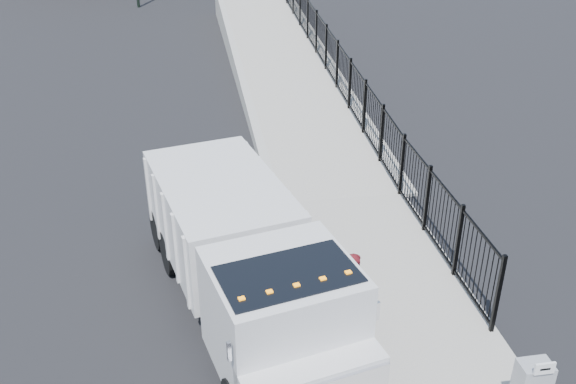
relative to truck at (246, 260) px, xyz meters
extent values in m
plane|color=black|center=(1.31, 0.67, -1.51)|extent=(120.00, 120.00, 0.00)
cube|color=#9E998E|center=(3.24, -1.33, -1.45)|extent=(3.55, 12.00, 0.12)
cube|color=#ADAAA3|center=(1.31, -1.33, -1.43)|extent=(0.30, 12.00, 0.16)
cube|color=#9E998E|center=(3.44, 16.67, -1.51)|extent=(3.95, 24.06, 3.19)
cube|color=black|center=(4.86, 12.67, -0.61)|extent=(0.10, 28.00, 1.80)
cube|color=black|center=(-0.09, 0.38, -0.94)|extent=(2.57, 7.08, 0.23)
cube|color=silver|center=(0.44, -1.93, 0.09)|extent=(2.87, 2.75, 2.07)
cube|color=black|center=(0.50, -2.18, 0.71)|extent=(2.51, 1.81, 0.88)
cube|color=silver|center=(-0.39, 1.69, 0.09)|extent=(3.38, 4.78, 1.76)
cube|color=silver|center=(-0.59, -3.23, 0.56)|extent=(0.07, 0.07, 0.36)
cube|color=silver|center=(1.93, -2.65, 0.56)|extent=(0.07, 0.07, 0.36)
cube|color=orange|center=(-0.33, -2.74, 1.14)|extent=(0.12, 0.10, 0.06)
cube|color=orange|center=(0.12, -2.64, 1.14)|extent=(0.12, 0.10, 0.06)
cube|color=orange|center=(0.58, -2.54, 1.14)|extent=(0.12, 0.10, 0.06)
cube|color=orange|center=(1.03, -2.43, 1.14)|extent=(0.12, 0.10, 0.06)
cube|color=orange|center=(1.48, -2.33, 1.14)|extent=(0.12, 0.10, 0.06)
cylinder|color=black|center=(1.66, -2.40, -0.99)|extent=(0.55, 1.08, 1.03)
cylinder|color=black|center=(-1.58, 2.06, -0.99)|extent=(0.55, 1.08, 1.03)
cylinder|color=black|center=(0.53, 2.54, -0.99)|extent=(0.55, 1.08, 1.03)
cylinder|color=black|center=(-1.83, 3.17, -0.99)|extent=(0.55, 1.08, 1.03)
cylinder|color=black|center=(0.28, 3.65, -0.99)|extent=(0.55, 1.08, 1.03)
imported|color=#4E0E14|center=(2.15, -0.48, -0.58)|extent=(0.46, 0.64, 1.61)
cube|color=white|center=(4.41, -3.80, -0.03)|extent=(0.35, 0.04, 0.22)
ellipsoid|color=silver|center=(2.48, -0.02, -1.34)|extent=(0.40, 0.40, 0.10)
camera|label=1|loc=(-0.92, -10.75, 7.34)|focal=40.00mm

